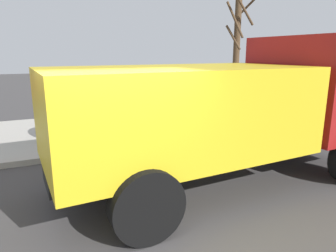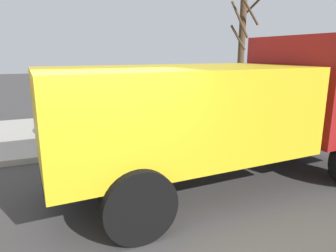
# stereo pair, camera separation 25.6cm
# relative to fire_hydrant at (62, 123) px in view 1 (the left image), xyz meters

# --- Properties ---
(ground_plane) EXTENTS (80.00, 80.00, 0.00)m
(ground_plane) POSITION_rel_fire_hydrant_xyz_m (0.32, -5.66, -0.62)
(ground_plane) COLOR #423F3F
(sidewalk_curb) EXTENTS (36.00, 5.00, 0.15)m
(sidewalk_curb) POSITION_rel_fire_hydrant_xyz_m (0.32, 0.84, -0.54)
(sidewalk_curb) COLOR #ADA89E
(sidewalk_curb) RESTS_ON ground
(fire_hydrant) EXTENTS (0.23, 0.51, 0.88)m
(fire_hydrant) POSITION_rel_fire_hydrant_xyz_m (0.00, 0.00, 0.00)
(fire_hydrant) COLOR #2D8438
(fire_hydrant) RESTS_ON sidewalk_curb
(loose_tire) EXTENTS (1.27, 0.70, 1.28)m
(loose_tire) POSITION_rel_fire_hydrant_xyz_m (0.14, -0.22, 0.17)
(loose_tire) COLOR black
(loose_tire) RESTS_ON sidewalk_curb
(dump_truck_yellow) EXTENTS (7.11, 3.06, 3.00)m
(dump_truck_yellow) POSITION_rel_fire_hydrant_xyz_m (2.97, -4.33, 0.99)
(dump_truck_yellow) COLOR gold
(dump_truck_yellow) RESTS_ON ground
(bare_tree) EXTENTS (1.25, 1.29, 4.71)m
(bare_tree) POSITION_rel_fire_hydrant_xyz_m (6.33, 0.18, 2.02)
(bare_tree) COLOR #4C3823
(bare_tree) RESTS_ON sidewalk_curb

